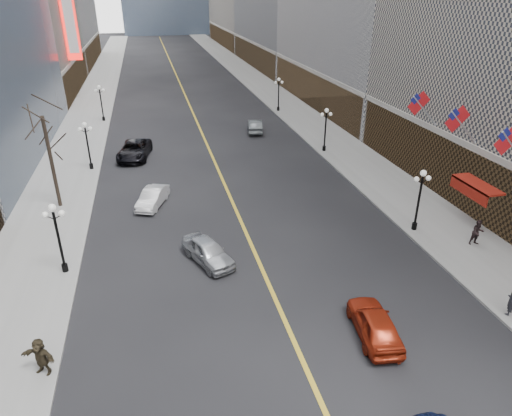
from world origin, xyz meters
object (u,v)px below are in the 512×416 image
streetlamp_east_2 (326,125)px  car_nb_mid (153,198)px  car_nb_near (208,251)px  streetlamp_west_3 (101,99)px  car_nb_far (134,150)px  streetlamp_west_1 (57,232)px  streetlamp_west_2 (87,141)px  car_sb_far (255,126)px  car_sb_mid (375,323)px  streetlamp_east_1 (420,194)px  streetlamp_east_3 (279,91)px  ped_ne_corner (512,299)px

streetlamp_east_2 → car_nb_mid: size_ratio=1.07×
car_nb_mid → car_nb_near: bearing=-49.6°
streetlamp_west_3 → car_nb_far: size_ratio=0.74×
streetlamp_west_1 → streetlamp_west_2: same height
car_sb_far → car_sb_mid: bearing=97.3°
car_sb_mid → car_nb_far: bearing=-61.4°
streetlamp_east_1 → streetlamp_west_2: size_ratio=1.00×
streetlamp_west_1 → car_sb_far: bearing=56.0°
streetlamp_east_1 → streetlamp_west_3: size_ratio=1.00×
streetlamp_west_1 → streetlamp_west_3: (0.00, 36.00, 0.00)m
streetlamp_east_3 → streetlamp_east_2: bearing=-90.0°
streetlamp_west_3 → ped_ne_corner: streetlamp_west_3 is taller
streetlamp_east_3 → streetlamp_west_3: 23.60m
streetlamp_east_2 → streetlamp_west_2: size_ratio=1.00×
streetlamp_east_2 → streetlamp_west_3: bearing=142.7°
streetlamp_east_3 → car_sb_mid: size_ratio=1.00×
car_nb_near → car_nb_mid: bearing=86.3°
streetlamp_east_1 → streetlamp_west_2: (-23.60, 18.00, 0.00)m
streetlamp_west_3 → car_nb_far: (4.05, -15.37, -2.06)m
streetlamp_west_3 → car_nb_far: 16.03m
streetlamp_west_3 → car_sb_far: (18.12, -9.11, -2.14)m
car_sb_far → streetlamp_west_1: bearing=66.9°
streetlamp_east_3 → car_nb_mid: size_ratio=1.07×
car_nb_mid → streetlamp_west_3: bearing=122.8°
streetlamp_west_1 → car_nb_far: 21.12m
streetlamp_east_3 → car_sb_far: bearing=-121.0°
car_nb_far → ped_ne_corner: ped_ne_corner is taller
car_nb_far → car_sb_mid: car_nb_far is taller
streetlamp_west_2 → car_nb_mid: streetlamp_west_2 is taller
streetlamp_west_1 → car_nb_near: size_ratio=1.01×
streetlamp_east_1 → streetlamp_east_3: (0.00, 36.00, 0.00)m
streetlamp_west_1 → car_sb_mid: bearing=-30.8°
streetlamp_east_2 → car_sb_far: 10.65m
car_nb_near → streetlamp_east_2: bearing=28.8°
car_nb_near → ped_ne_corner: 17.28m
streetlamp_west_2 → car_nb_near: streetlamp_west_2 is taller
streetlamp_west_1 → streetlamp_east_2: bearing=37.3°
car_nb_mid → car_sb_mid: size_ratio=0.94×
streetlamp_east_2 → streetlamp_east_3: 18.00m
streetlamp_east_3 → streetlamp_west_1: (-23.60, -36.00, 0.00)m
car_nb_far → streetlamp_east_1: bearing=-36.1°
streetlamp_east_1 → car_sb_far: size_ratio=0.97×
streetlamp_east_3 → streetlamp_west_1: bearing=-123.2°
streetlamp_east_1 → streetlamp_west_2: same height
streetlamp_east_1 → car_nb_mid: 20.15m
streetlamp_east_3 → car_nb_mid: streetlamp_east_3 is taller
car_sb_mid → car_sb_far: car_sb_mid is taller
ped_ne_corner → streetlamp_west_1: bearing=-56.1°
streetlamp_east_2 → streetlamp_west_3: same height
streetlamp_west_3 → car_sb_far: streetlamp_west_3 is taller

